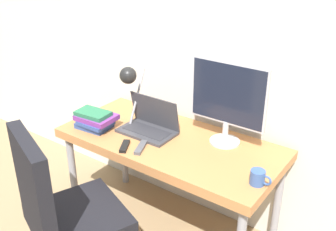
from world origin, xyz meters
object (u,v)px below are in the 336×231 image
Objects in this scene: desk_lamp at (132,84)px; office_chair at (61,209)px; monitor at (228,98)px; book_stack at (95,120)px; mug at (258,178)px; laptop at (149,125)px.

desk_lamp is 0.90m from office_chair.
monitor is at bearing 62.38° from office_chair.
monitor is at bearing 22.73° from book_stack.
book_stack reaches higher than mug.
monitor is 1.99× the size of book_stack.
office_chair is (-0.48, -0.92, -0.45)m from monitor.
monitor is at bearing 13.08° from desk_lamp.
laptop is at bearing -160.79° from monitor.
monitor is 0.64m from desk_lamp.
mug is at bearing 1.52° from book_stack.
desk_lamp reaches higher than office_chair.
monitor is 0.50× the size of office_chair.
monitor is 0.89m from book_stack.
monitor is 4.46× the size of mug.
desk_lamp is 1.59× the size of book_stack.
office_chair is at bearing -61.69° from book_stack.
laptop is 0.55m from monitor.
book_stack is at bearing -178.48° from mug.
office_chair is 8.97× the size of mug.
book_stack is at bearing 118.31° from office_chair.
desk_lamp is 0.40× the size of office_chair.
desk_lamp is at bearing 173.23° from laptop.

